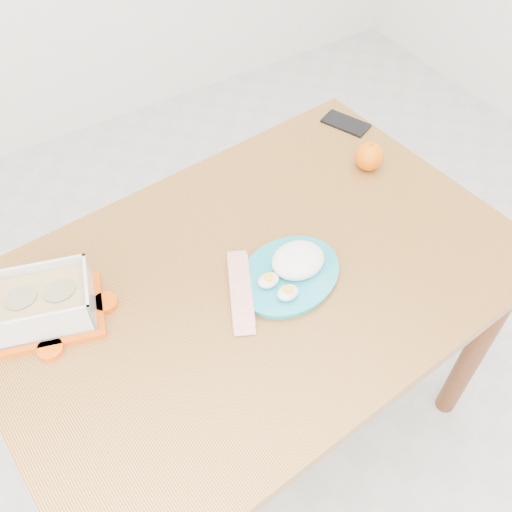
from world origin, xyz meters
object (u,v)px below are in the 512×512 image
orange_fruit (369,156)px  rice_plate (292,269)px  food_container (44,303)px  dining_table (256,301)px  smartphone (346,123)px

orange_fruit → rice_plate: size_ratio=0.25×
food_container → rice_plate: bearing=-2.5°
orange_fruit → rice_plate: bearing=-152.5°
food_container → dining_table: bearing=0.1°
rice_plate → smartphone: (0.43, 0.36, -0.02)m
orange_fruit → smartphone: bearing=69.4°
food_container → smartphone: 0.94m
dining_table → rice_plate: size_ratio=4.20×
orange_fruit → food_container: bearing=-179.0°
dining_table → orange_fruit: 0.48m
dining_table → smartphone: size_ratio=9.55×
food_container → smartphone: food_container is taller
smartphone → food_container: bearing=168.4°
food_container → orange_fruit: 0.85m
food_container → orange_fruit: bearing=18.5°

